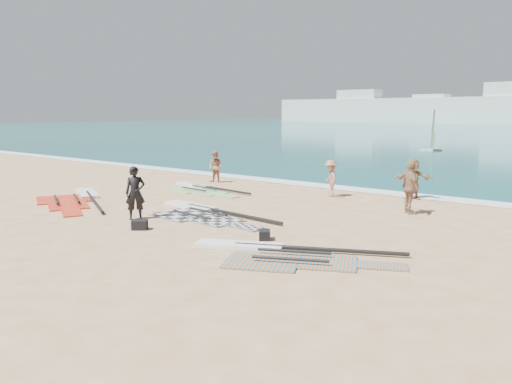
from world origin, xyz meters
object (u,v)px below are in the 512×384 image
Objects in this scene: rig_grey at (201,212)px; beachgoer_left at (215,167)px; rig_green at (200,189)px; gear_bag_far at (265,235)px; gear_bag_near at (140,225)px; beachgoer_mid at (330,178)px; beachgoer_back at (410,188)px; rig_orange at (277,253)px; beachgoer_right at (413,179)px; person_wetsuit at (135,193)px; rig_red at (78,199)px.

beachgoer_left reaches higher than rig_grey.
rig_green is 10.05m from gear_bag_far.
rig_grey is 12.56× the size of gear_bag_near.
beachgoer_back is (4.24, -1.50, 0.16)m from beachgoer_mid.
rig_orange is 12.29× the size of gear_bag_far.
gear_bag_near reaches higher than rig_orange.
person_wetsuit is at bearing -150.28° from beachgoer_right.
person_wetsuit is (5.15, -0.93, 0.89)m from rig_red.
beachgoer_back reaches higher than beachgoer_left.
rig_red is 3.17× the size of person_wetsuit.
beachgoer_left is at bearing 120.90° from rig_green.
rig_green is 3.10× the size of beachgoer_left.
beachgoer_mid is 0.93× the size of beachgoer_right.
gear_bag_far is 0.25× the size of person_wetsuit.
person_wetsuit is (3.02, -6.23, 0.90)m from rig_green.
beachgoer_back is at bearing 53.07° from gear_bag_near.
beachgoer_right is (-0.40, 10.56, 0.83)m from rig_orange.
gear_bag_far reaches higher than rig_grey.
person_wetsuit is 11.77m from beachgoer_right.
rig_red is 12.39× the size of gear_bag_near.
gear_bag_far reaches higher than rig_orange.
rig_red reaches higher than rig_green.
beachgoer_left is at bearing 159.61° from beachgoer_right.
beachgoer_mid is (2.99, 8.43, -0.12)m from person_wetsuit.
beachgoer_right is at bearing 5.00° from person_wetsuit.
beachgoer_back reaches higher than gear_bag_far.
beachgoer_right is at bearing 66.42° from rig_orange.
rig_green is (-4.13, 4.12, -0.00)m from rig_grey.
rig_orange is 7.55m from beachgoer_back.
beachgoer_left is (-4.08, 8.52, -0.10)m from person_wetsuit.
person_wetsuit is at bearing -112.64° from rig_grey.
beachgoer_back reaches higher than beachgoer_mid.
gear_bag_far is 8.21m from beachgoer_mid.
beachgoer_back is at bearing 58.97° from rig_orange.
gear_bag_far is at bearing -124.01° from beachgoer_right.
gear_bag_near is 0.29× the size of beachgoer_mid.
rig_orange is at bearing -29.17° from rig_green.
gear_bag_near is (-5.20, -0.38, 0.10)m from rig_orange.
rig_grey is 1.16× the size of rig_green.
gear_bag_near is (0.22, -3.03, 0.10)m from rig_grey.
rig_green is at bearing 121.38° from gear_bag_near.
beachgoer_left is at bearing 119.86° from gear_bag_near.
rig_grey is at bearing -61.67° from beachgoer_mid.
beachgoer_right is (-1.09, 3.11, -0.10)m from beachgoer_back.
beachgoer_left is (-9.36, 7.95, 0.70)m from gear_bag_far.
beachgoer_mid is (-2.29, 7.86, 0.68)m from gear_bag_far.
gear_bag_near is at bearing 158.50° from rig_orange.
rig_orange is 11.78m from rig_red.
beachgoer_left is (-1.06, 2.29, 0.79)m from rig_green.
beachgoer_back is at bearing 9.98° from rig_green.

